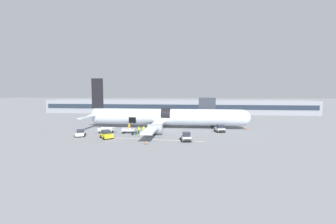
# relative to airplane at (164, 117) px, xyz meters

# --- Properties ---
(ground_plane) EXTENTS (500.00, 500.00, 0.00)m
(ground_plane) POSITION_rel_airplane_xyz_m (-0.05, -3.49, -2.63)
(ground_plane) COLOR slate
(apron_marking_line) EXTENTS (20.01, 1.88, 0.01)m
(apron_marking_line) POSITION_rel_airplane_xyz_m (-0.92, -13.55, -2.63)
(apron_marking_line) COLOR silver
(apron_marking_line) RESTS_ON ground_plane
(terminal_strip) EXTENTS (107.26, 12.90, 5.32)m
(terminal_strip) POSITION_rel_airplane_xyz_m (-0.05, 39.01, 0.02)
(terminal_strip) COLOR gray
(terminal_strip) RESTS_ON ground_plane
(jet_bridge_stub) EXTENTS (4.08, 11.08, 7.31)m
(jet_bridge_stub) POSITION_rel_airplane_xyz_m (10.40, 6.49, 2.75)
(jet_bridge_stub) COLOR #4C4C51
(jet_bridge_stub) RESTS_ON ground_plane
(airplane) EXTENTS (40.18, 33.87, 12.09)m
(airplane) POSITION_rel_airplane_xyz_m (0.00, 0.00, 0.00)
(airplane) COLOR silver
(airplane) RESTS_ON ground_plane
(baggage_tug_lead) EXTENTS (3.14, 3.32, 1.55)m
(baggage_tug_lead) POSITION_rel_airplane_xyz_m (-9.32, -13.53, -1.96)
(baggage_tug_lead) COLOR yellow
(baggage_tug_lead) RESTS_ON ground_plane
(baggage_tug_mid) EXTENTS (2.54, 2.96, 1.31)m
(baggage_tug_mid) POSITION_rel_airplane_xyz_m (-15.17, -12.32, -2.06)
(baggage_tug_mid) COLOR silver
(baggage_tug_mid) RESTS_ON ground_plane
(baggage_tug_rear) EXTENTS (2.44, 2.75, 1.70)m
(baggage_tug_rear) POSITION_rel_airplane_xyz_m (12.84, -4.57, -1.92)
(baggage_tug_rear) COLOR white
(baggage_tug_rear) RESTS_ON ground_plane
(baggage_tug_spare) EXTENTS (2.28, 3.10, 1.73)m
(baggage_tug_spare) POSITION_rel_airplane_xyz_m (5.75, -14.38, -1.90)
(baggage_tug_spare) COLOR white
(baggage_tug_spare) RESTS_ON ground_plane
(baggage_cart_loading) EXTENTS (3.80, 2.28, 1.04)m
(baggage_cart_loading) POSITION_rel_airplane_xyz_m (-6.63, -7.84, -2.11)
(baggage_cart_loading) COLOR #B7BABF
(baggage_cart_loading) RESTS_ON ground_plane
(baggage_cart_queued) EXTENTS (4.11, 2.19, 1.15)m
(baggage_cart_queued) POSITION_rel_airplane_xyz_m (-11.37, -8.40, -2.03)
(baggage_cart_queued) COLOR silver
(baggage_cart_queued) RESTS_ON ground_plane
(ground_crew_loader_a) EXTENTS (0.58, 0.53, 1.72)m
(ground_crew_loader_a) POSITION_rel_airplane_xyz_m (-3.27, -8.35, -1.73)
(ground_crew_loader_a) COLOR #2D2D33
(ground_crew_loader_a) RESTS_ON ground_plane
(ground_crew_loader_b) EXTENTS (0.54, 0.55, 1.71)m
(ground_crew_loader_b) POSITION_rel_airplane_xyz_m (-7.34, -5.15, -1.73)
(ground_crew_loader_b) COLOR black
(ground_crew_loader_b) RESTS_ON ground_plane
(ground_crew_driver) EXTENTS (0.53, 0.51, 1.63)m
(ground_crew_driver) POSITION_rel_airplane_xyz_m (-4.30, -8.57, -1.78)
(ground_crew_driver) COLOR #2D2D33
(ground_crew_driver) RESTS_ON ground_plane
(suitcase_on_tarmac_upright) EXTENTS (0.46, 0.25, 0.66)m
(suitcase_on_tarmac_upright) POSITION_rel_airplane_xyz_m (-5.25, -9.97, -2.36)
(suitcase_on_tarmac_upright) COLOR black
(suitcase_on_tarmac_upright) RESTS_ON ground_plane
(suitcase_on_tarmac_spare) EXTENTS (0.48, 0.38, 0.78)m
(suitcase_on_tarmac_spare) POSITION_rel_airplane_xyz_m (-4.67, -9.38, -2.30)
(suitcase_on_tarmac_spare) COLOR #14472D
(suitcase_on_tarmac_spare) RESTS_ON ground_plane
(safety_cone_nose) EXTENTS (0.51, 0.51, 0.77)m
(safety_cone_nose) POSITION_rel_airplane_xyz_m (19.34, -0.22, -2.27)
(safety_cone_nose) COLOR black
(safety_cone_nose) RESTS_ON ground_plane
(safety_cone_engine_left) EXTENTS (0.43, 0.43, 0.65)m
(safety_cone_engine_left) POSITION_rel_airplane_xyz_m (-0.82, -17.43, -2.33)
(safety_cone_engine_left) COLOR black
(safety_cone_engine_left) RESTS_ON ground_plane
(safety_cone_wingtip) EXTENTS (0.45, 0.45, 0.75)m
(safety_cone_wingtip) POSITION_rel_airplane_xyz_m (0.46, -9.05, -2.28)
(safety_cone_wingtip) COLOR black
(safety_cone_wingtip) RESTS_ON ground_plane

